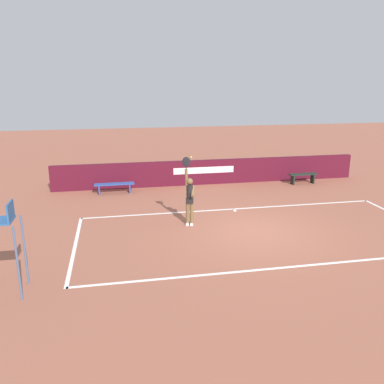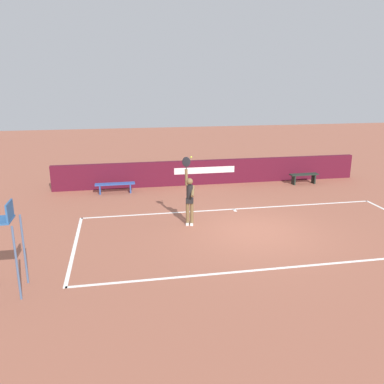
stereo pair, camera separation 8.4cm
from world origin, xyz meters
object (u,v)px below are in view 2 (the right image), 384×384
Objects in this scene: tennis_player at (190,197)px; umpire_chair at (2,234)px; courtside_bench_near at (115,185)px; courtside_bench_far at (304,176)px; tennis_ball at (191,157)px.

umpire_chair is (-5.01, -3.70, 0.48)m from tennis_player.
tennis_player is 6.25m from umpire_chair.
tennis_player is 1.38× the size of courtside_bench_near.
umpire_chair is at bearing -144.34° from courtside_bench_far.
tennis_ball is (0.07, 0.04, 1.38)m from tennis_player.
tennis_ball is at bearing -144.95° from courtside_bench_far.
tennis_player is 1.08× the size of umpire_chair.
tennis_ball is 6.37m from umpire_chair.
tennis_ball is at bearing 36.42° from umpire_chair.
tennis_ball is 5.55m from courtside_bench_near.
courtside_bench_near is at bearing 119.15° from tennis_player.
courtside_bench_far is (6.34, 4.44, -2.00)m from tennis_ball.
tennis_ball reaches higher than courtside_bench_near.
courtside_bench_near is (-2.59, 4.47, -2.02)m from tennis_ball.
courtside_bench_far is (6.40, 4.49, -0.62)m from tennis_player.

